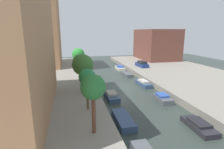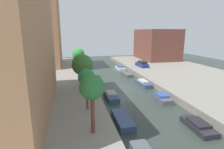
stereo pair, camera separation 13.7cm
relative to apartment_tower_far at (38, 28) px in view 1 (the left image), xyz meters
name	(u,v)px [view 1 (the left image)]	position (x,y,z in m)	size (l,w,h in m)	color
ground_plane	(123,87)	(16.00, -19.42, -10.39)	(84.00, 84.00, 0.00)	#2D3833
quay_left	(31,91)	(1.00, -19.42, -9.89)	(20.00, 64.00, 1.00)	gray
quay_right	(198,79)	(31.00, -19.42, -9.89)	(20.00, 64.00, 1.00)	gray
apartment_tower_far	(38,28)	(0.00, 0.00, 0.00)	(10.00, 12.94, 18.78)	#9E704C
low_block_right	(156,44)	(34.00, 4.54, -4.81)	(10.00, 14.31, 9.17)	brown
street_tree_0	(93,88)	(8.92, -34.46, -5.42)	(2.10, 2.10, 5.12)	brown
street_tree_1	(87,78)	(8.92, -29.41, -5.79)	(1.85, 1.85, 4.61)	brown
street_tree_2	(83,65)	(8.92, -23.21, -5.48)	(2.98, 2.98, 5.43)	brown
street_tree_3	(81,62)	(8.92, -18.29, -5.92)	(2.72, 2.72, 4.86)	brown
street_tree_4	(78,55)	(8.92, -11.95, -5.36)	(2.44, 2.44, 5.30)	brown
parked_car	(142,64)	(24.55, -7.08, -8.78)	(1.98, 4.49, 1.45)	navy
moored_boat_left_1	(123,120)	(12.41, -31.61, -10.05)	(1.63, 4.49, 0.69)	#33476B
moored_boat_left_2	(112,96)	(12.79, -24.43, -9.97)	(1.68, 3.90, 0.99)	#33476B
moored_boat_right_1	(199,126)	(19.39, -34.54, -10.04)	(1.82, 4.08, 0.81)	#232328
moored_boat_right_2	(163,98)	(19.50, -27.06, -9.96)	(1.68, 3.26, 1.00)	#4C5156
moored_boat_right_3	(143,83)	(19.86, -19.31, -9.96)	(1.66, 4.47, 0.99)	#33476B
moored_boat_right_4	(127,74)	(19.34, -11.40, -10.10)	(1.67, 3.85, 0.59)	#4C5156
moored_boat_right_5	(120,68)	(19.67, -4.55, -9.96)	(1.71, 4.34, 1.01)	beige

